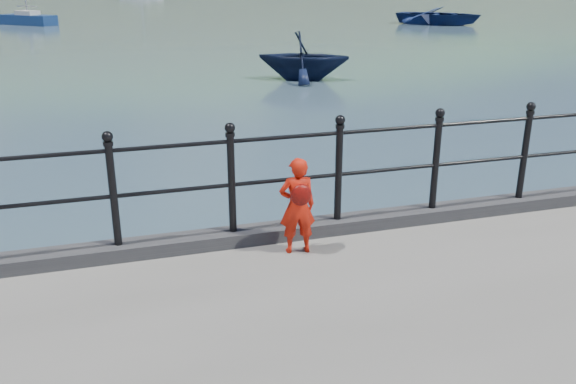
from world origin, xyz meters
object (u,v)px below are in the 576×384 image
object	(u,v)px
railing	(286,166)
launch_blue	(439,16)
launch_navy	(304,56)
sailboat_port	(28,20)
child	(297,205)

from	to	relation	value
railing	launch_blue	bearing A→B (deg)	57.96
launch_navy	railing	bearing A→B (deg)	-173.27
launch_navy	sailboat_port	distance (m)	30.49
railing	launch_navy	world-z (taller)	railing
child	sailboat_port	world-z (taller)	sailboat_port
launch_blue	launch_navy	size ratio (longest dim) A/B	1.85
launch_navy	launch_blue	bearing A→B (deg)	-14.93
launch_blue	launch_navy	distance (m)	25.91
launch_blue	sailboat_port	bearing A→B (deg)	118.18
child	launch_navy	size ratio (longest dim) A/B	0.32
railing	launch_navy	distance (m)	16.15
child	launch_navy	world-z (taller)	child
railing	sailboat_port	bearing A→B (deg)	98.87
launch_blue	sailboat_port	world-z (taller)	sailboat_port
railing	launch_navy	xyz separation A→B (m)	(5.16, 15.27, -0.96)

